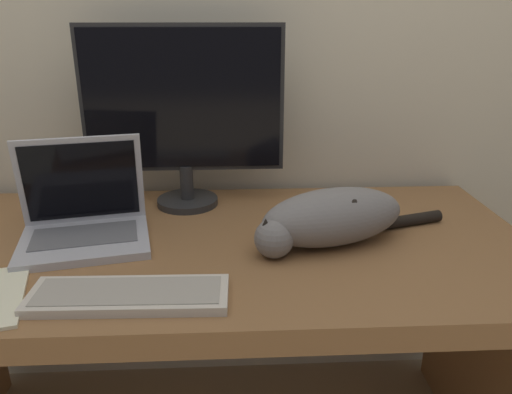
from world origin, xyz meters
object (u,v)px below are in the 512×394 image
monitor (183,111)px  laptop (84,222)px  external_keyboard (129,295)px  cat (331,217)px

monitor → laptop: size_ratio=1.63×
external_keyboard → cat: cat is taller
cat → external_keyboard: bearing=-169.0°
laptop → cat: (0.62, -0.05, 0.02)m
monitor → laptop: bearing=-134.4°
monitor → external_keyboard: bearing=-98.1°
laptop → external_keyboard: 0.34m
monitor → cat: bearing=-38.4°
laptop → external_keyboard: size_ratio=0.88×
monitor → laptop: 0.42m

